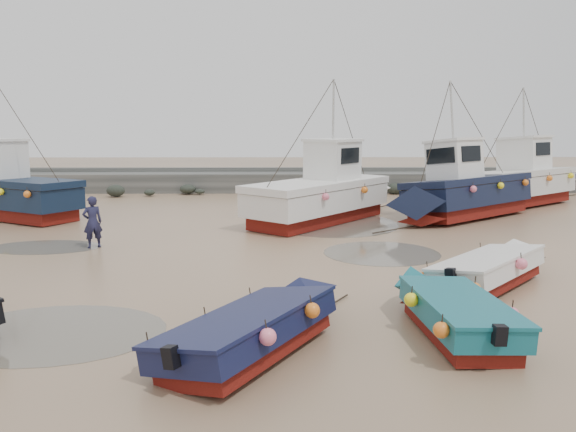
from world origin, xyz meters
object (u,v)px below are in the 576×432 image
cabin_boat_0 (5,189)px  dinghy_2 (452,306)px  cabin_boat_2 (463,190)px  dinghy_1 (262,322)px  cabin_boat_3 (523,180)px  dinghy_3 (496,265)px  person (94,248)px  cabin_boat_1 (327,192)px

cabin_boat_0 → dinghy_2: bearing=-103.0°
cabin_boat_0 → cabin_boat_2: bearing=-62.6°
dinghy_1 → cabin_boat_3: size_ratio=0.63×
dinghy_1 → dinghy_2: bearing=44.6°
dinghy_3 → cabin_boat_0: (-18.53, 11.13, 0.81)m
cabin_boat_0 → person: size_ratio=4.97×
cabin_boat_2 → person: (-14.87, -5.89, -1.34)m
cabin_boat_1 → cabin_boat_2: size_ratio=1.07×
dinghy_3 → cabin_boat_2: size_ratio=0.59×
cabin_boat_0 → cabin_boat_1: size_ratio=0.98×
person → dinghy_3: bearing=127.2°
cabin_boat_2 → person: bearing=73.5°
cabin_boat_2 → cabin_boat_3: bearing=-83.5°
dinghy_2 → cabin_boat_0: cabin_boat_0 is taller
person → dinghy_2: bearing=109.0°
cabin_boat_3 → person: (-19.62, -10.57, -1.33)m
dinghy_1 → dinghy_3: size_ratio=1.13×
cabin_boat_2 → dinghy_1: bearing=111.9°
cabin_boat_1 → cabin_boat_3: (10.96, 5.00, 0.02)m
cabin_boat_0 → cabin_boat_2: 21.00m
dinghy_2 → dinghy_3: 4.17m
person → cabin_boat_1: bearing=-179.4°
cabin_boat_1 → cabin_boat_3: size_ratio=1.00×
dinghy_1 → cabin_boat_1: (2.43, 14.65, 0.77)m
cabin_boat_3 → cabin_boat_1: bearing=-102.5°
cabin_boat_0 → person: cabin_boat_0 is taller
cabin_boat_1 → person: size_ratio=5.06×
dinghy_2 → person: 13.03m
dinghy_2 → cabin_boat_2: bearing=67.0°
dinghy_1 → cabin_boat_0: (-12.34, 15.53, 0.81)m
cabin_boat_0 → cabin_boat_2: (20.99, -0.57, -0.01)m
dinghy_2 → cabin_boat_1: size_ratio=0.61×
dinghy_3 → cabin_boat_1: cabin_boat_1 is taller
dinghy_1 → cabin_boat_0: 19.85m
cabin_boat_0 → cabin_boat_1: bearing=-64.5°
cabin_boat_0 → cabin_boat_1: same height
dinghy_2 → dinghy_3: size_ratio=1.10×
dinghy_1 → cabin_boat_3: bearing=87.3°
cabin_boat_1 → cabin_boat_3: 12.05m
person → cabin_boat_0: bearing=-78.7°
cabin_boat_0 → cabin_boat_3: 26.06m
cabin_boat_3 → person: 22.32m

